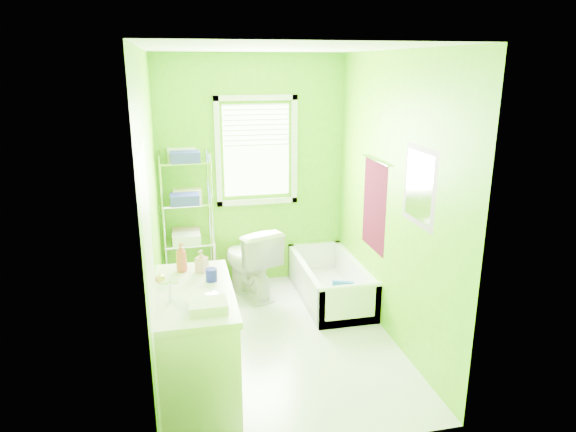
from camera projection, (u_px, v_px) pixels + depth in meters
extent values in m
plane|color=silver|center=(278.00, 340.00, 4.80)|extent=(2.90, 2.90, 0.00)
cube|color=#56AE08|center=(252.00, 173.00, 5.78)|extent=(2.10, 0.04, 2.60)
cube|color=#56AE08|center=(326.00, 269.00, 3.07)|extent=(2.10, 0.04, 2.60)
cube|color=#56AE08|center=(152.00, 214.00, 4.21)|extent=(0.04, 2.90, 2.60)
cube|color=#56AE08|center=(391.00, 200.00, 4.65)|extent=(0.04, 2.90, 2.60)
cube|color=white|center=(277.00, 48.00, 4.06)|extent=(2.10, 2.90, 0.04)
cube|color=white|center=(256.00, 151.00, 5.71)|extent=(0.74, 0.01, 1.01)
cube|color=white|center=(258.00, 201.00, 5.86)|extent=(0.92, 0.05, 0.06)
cube|color=white|center=(256.00, 98.00, 5.53)|extent=(0.92, 0.05, 0.06)
cube|color=white|center=(218.00, 152.00, 5.61)|extent=(0.06, 0.05, 1.22)
cube|color=white|center=(294.00, 150.00, 5.78)|extent=(0.06, 0.05, 1.22)
cube|color=white|center=(256.00, 125.00, 5.61)|extent=(0.72, 0.02, 0.50)
cube|color=white|center=(153.00, 299.00, 3.36)|extent=(0.02, 0.80, 2.00)
sphere|color=gold|center=(160.00, 279.00, 3.68)|extent=(0.07, 0.07, 0.07)
cube|color=#450718|center=(374.00, 206.00, 5.01)|extent=(0.02, 0.58, 0.90)
cylinder|color=silver|center=(375.00, 160.00, 4.88)|extent=(0.02, 0.62, 0.02)
cube|color=#CC5972|center=(420.00, 186.00, 4.06)|extent=(0.02, 0.54, 0.64)
cube|color=white|center=(419.00, 186.00, 4.06)|extent=(0.01, 0.44, 0.54)
cube|color=white|center=(330.00, 294.00, 5.66)|extent=(0.64, 1.36, 0.09)
cube|color=white|center=(305.00, 283.00, 5.55)|extent=(0.06, 1.36, 0.41)
cube|color=white|center=(355.00, 278.00, 5.67)|extent=(0.06, 1.36, 0.41)
cube|color=white|center=(349.00, 307.00, 5.00)|extent=(0.64, 0.06, 0.41)
cube|color=white|center=(314.00, 259.00, 6.22)|extent=(0.64, 0.06, 0.41)
cylinder|color=white|center=(350.00, 288.00, 4.95)|extent=(0.64, 0.06, 0.06)
cylinder|color=blue|center=(342.00, 305.00, 5.23)|extent=(0.32, 0.32, 0.06)
cylinder|color=#C3D516|center=(342.00, 300.00, 5.22)|extent=(0.30, 0.30, 0.05)
cube|color=blue|center=(343.00, 291.00, 5.32)|extent=(0.22, 0.12, 0.21)
imported|color=white|center=(249.00, 261.00, 5.63)|extent=(0.69, 0.90, 0.81)
cube|color=white|center=(196.00, 345.00, 3.94)|extent=(0.56, 1.12, 0.81)
cube|color=silver|center=(193.00, 293.00, 3.82)|extent=(0.59, 1.15, 0.05)
ellipsoid|color=white|center=(197.00, 303.00, 3.68)|extent=(0.39, 0.50, 0.14)
cylinder|color=silver|center=(170.00, 292.00, 3.61)|extent=(0.03, 0.03, 0.16)
cylinder|color=silver|center=(169.00, 283.00, 3.59)|extent=(0.12, 0.02, 0.02)
imported|color=#D94F3F|center=(181.00, 257.00, 4.13)|extent=(0.13, 0.13, 0.24)
imported|color=pink|center=(202.00, 261.00, 4.13)|extent=(0.12, 0.12, 0.18)
cylinder|color=#191BA4|center=(211.00, 275.00, 3.97)|extent=(0.09, 0.09, 0.10)
cube|color=white|center=(208.00, 306.00, 3.50)|extent=(0.26, 0.21, 0.07)
cylinder|color=silver|center=(164.00, 231.00, 5.38)|extent=(0.02, 0.02, 1.60)
cylinder|color=silver|center=(164.00, 222.00, 5.67)|extent=(0.02, 0.02, 1.60)
cylinder|color=silver|center=(213.00, 227.00, 5.50)|extent=(0.02, 0.02, 1.60)
cylinder|color=silver|center=(210.00, 219.00, 5.79)|extent=(0.02, 0.02, 1.60)
cube|color=silver|center=(191.00, 280.00, 5.77)|extent=(0.54, 0.34, 0.02)
cube|color=silver|center=(189.00, 242.00, 5.64)|extent=(0.54, 0.34, 0.02)
cube|color=silver|center=(187.00, 203.00, 5.51)|extent=(0.54, 0.34, 0.02)
cube|color=silver|center=(184.00, 161.00, 5.39)|extent=(0.54, 0.34, 0.02)
cube|color=#313BB1|center=(185.00, 157.00, 5.28)|extent=(0.30, 0.21, 0.11)
cube|color=white|center=(181.00, 154.00, 5.48)|extent=(0.30, 0.21, 0.11)
cube|color=#313BB1|center=(185.00, 199.00, 5.40)|extent=(0.30, 0.21, 0.11)
cube|color=#F9DE98|center=(187.00, 194.00, 5.61)|extent=(0.30, 0.21, 0.11)
cube|color=white|center=(186.00, 239.00, 5.54)|extent=(0.30, 0.21, 0.11)
cube|color=#F6A8C4|center=(186.00, 233.00, 5.74)|extent=(0.30, 0.21, 0.11)
cube|color=#F6A8C4|center=(214.00, 262.00, 5.78)|extent=(0.03, 0.28, 0.50)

